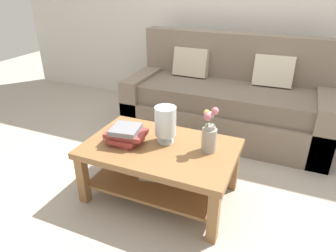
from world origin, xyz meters
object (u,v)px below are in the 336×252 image
glass_hurricane_vase (165,122)px  couch (227,101)px  coffee_table (160,160)px  flower_pitcher (209,134)px  book_stack_main (126,135)px

glass_hurricane_vase → couch: bearing=81.4°
couch → coffee_table: (-0.20, -1.34, -0.03)m
couch → flower_pitcher: 1.30m
couch → glass_hurricane_vase: (-0.19, -1.27, 0.26)m
couch → book_stack_main: bearing=-108.6°
glass_hurricane_vase → flower_pitcher: flower_pitcher is taller
coffee_table → flower_pitcher: flower_pitcher is taller
flower_pitcher → coffee_table: bearing=-168.5°
couch → coffee_table: 1.36m
couch → coffee_table: couch is taller
flower_pitcher → book_stack_main: bearing=-168.4°
book_stack_main → coffee_table: bearing=11.7°
book_stack_main → flower_pitcher: flower_pitcher is taller
coffee_table → flower_pitcher: size_ratio=3.27×
flower_pitcher → couch: bearing=96.9°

